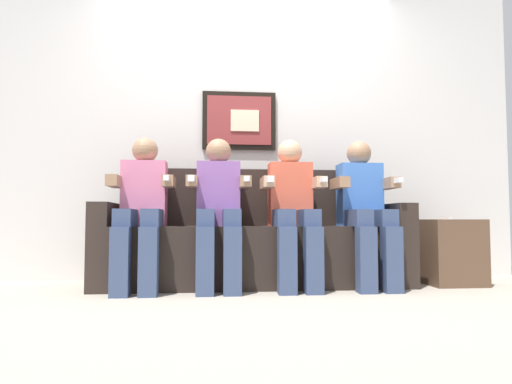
% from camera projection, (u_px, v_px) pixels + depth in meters
% --- Properties ---
extents(ground_plane, '(6.15, 6.15, 0.00)m').
position_uv_depth(ground_plane, '(258.00, 292.00, 3.17)').
color(ground_plane, '#9E9384').
extents(back_wall_assembly, '(4.73, 0.10, 2.60)m').
position_uv_depth(back_wall_assembly, '(249.00, 127.00, 4.01)').
color(back_wall_assembly, silver).
rests_on(back_wall_assembly, ground_plane).
extents(couch, '(2.33, 0.58, 0.90)m').
position_uv_depth(couch, '(254.00, 244.00, 3.52)').
color(couch, '#2D231E').
rests_on(couch, ground_plane).
extents(person_leftmost, '(0.46, 0.56, 1.11)m').
position_uv_depth(person_leftmost, '(142.00, 205.00, 3.29)').
color(person_leftmost, pink).
rests_on(person_leftmost, ground_plane).
extents(person_left_center, '(0.46, 0.56, 1.11)m').
position_uv_depth(person_left_center, '(218.00, 205.00, 3.34)').
color(person_left_center, '#8C59A5').
rests_on(person_left_center, ground_plane).
extents(person_right_center, '(0.46, 0.56, 1.11)m').
position_uv_depth(person_right_center, '(293.00, 205.00, 3.39)').
color(person_right_center, '#D8593F').
rests_on(person_right_center, ground_plane).
extents(person_rightmost, '(0.46, 0.56, 1.11)m').
position_uv_depth(person_rightmost, '(365.00, 205.00, 3.45)').
color(person_rightmost, '#3F72CC').
rests_on(person_rightmost, ground_plane).
extents(side_table_right, '(0.40, 0.40, 0.50)m').
position_uv_depth(side_table_right, '(451.00, 252.00, 3.55)').
color(side_table_right, brown).
rests_on(side_table_right, ground_plane).
extents(spare_remote_on_table, '(0.04, 0.13, 0.02)m').
position_uv_depth(spare_remote_on_table, '(446.00, 218.00, 3.56)').
color(spare_remote_on_table, white).
rests_on(spare_remote_on_table, side_table_right).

